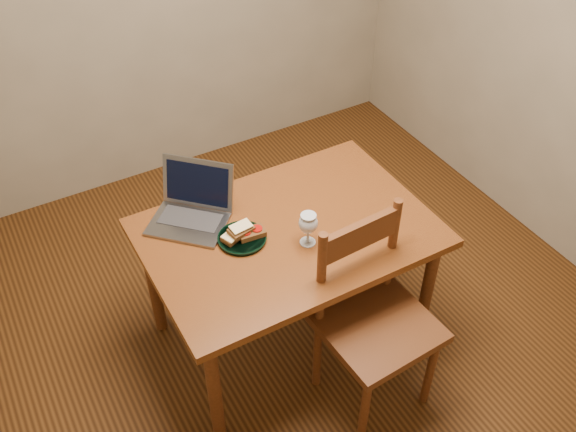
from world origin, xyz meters
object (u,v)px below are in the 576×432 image
chair (376,314)px  laptop (193,205)px  table (288,243)px  plate (242,238)px  milk_glass (308,229)px

chair → laptop: (-0.50, 0.78, 0.26)m
table → plate: plate is taller
chair → laptop: bearing=119.4°
chair → milk_glass: chair is taller
table → milk_glass: 0.21m
milk_glass → laptop: (-0.37, 0.42, -0.02)m
laptop → table: bearing=2.5°
plate → laptop: size_ratio=0.48×
plate → laptop: 0.29m
chair → plate: (-0.38, 0.52, 0.20)m
milk_glass → plate: bearing=147.1°
milk_glass → laptop: size_ratio=0.36×
chair → laptop: size_ratio=1.09×
table → milk_glass: bearing=-74.3°
table → milk_glass: size_ratio=7.85×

